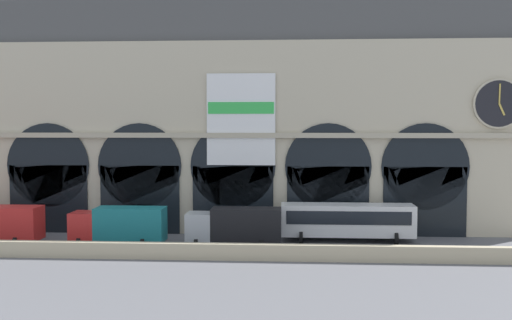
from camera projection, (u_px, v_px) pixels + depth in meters
name	position (u px, v px, depth m)	size (l,w,h in m)	color
ground_plane	(227.00, 246.00, 47.61)	(200.00, 200.00, 0.00)	slate
quay_parapet_wall	(219.00, 252.00, 42.70)	(90.00, 0.70, 1.18)	#BCAD8C
station_building	(235.00, 121.00, 53.98)	(51.74, 4.43, 20.94)	beige
box_truck_midwest	(120.00, 225.00, 47.45)	(7.50, 2.91, 3.12)	red
box_truck_center	(235.00, 226.00, 47.01)	(7.50, 2.91, 3.12)	#ADB2B7
bus_mideast	(347.00, 220.00, 49.36)	(11.00, 3.25, 3.10)	white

